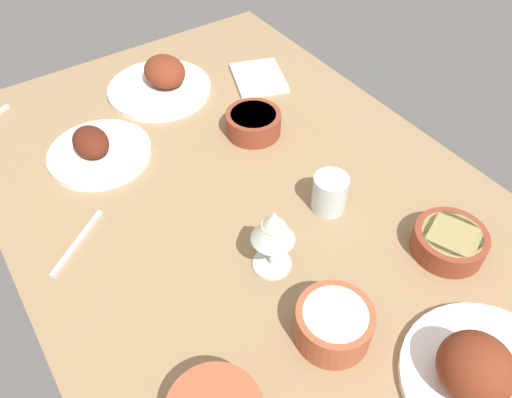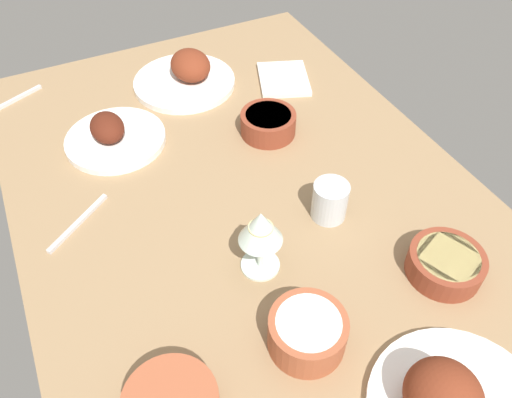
{
  "view_description": "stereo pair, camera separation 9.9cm",
  "coord_description": "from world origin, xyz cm",
  "px_view_note": "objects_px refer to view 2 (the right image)",
  "views": [
    {
      "loc": [
        56.3,
        -38.33,
        77.41
      ],
      "look_at": [
        0.0,
        0.0,
        6.0
      ],
      "focal_mm": 35.39,
      "sensor_mm": 36.0,
      "label": 1
    },
    {
      "loc": [
        61.24,
        -29.8,
        77.41
      ],
      "look_at": [
        0.0,
        0.0,
        6.0
      ],
      "focal_mm": 35.39,
      "sensor_mm": 36.0,
      "label": 2
    }
  ],
  "objects_px": {
    "bowl_soup": "(268,123)",
    "spoon_loose": "(13,101)",
    "folded_napkin": "(284,79)",
    "fork_loose": "(78,223)",
    "bowl_pasta": "(446,263)",
    "bowl_cream": "(307,332)",
    "plate_center_main": "(113,136)",
    "plate_near_viewer": "(187,75)",
    "wine_glass": "(261,230)",
    "water_tumbler": "(330,201)"
  },
  "relations": [
    {
      "from": "bowl_cream",
      "to": "plate_near_viewer",
      "type": "bearing_deg",
      "value": 173.33
    },
    {
      "from": "folded_napkin",
      "to": "fork_loose",
      "type": "bearing_deg",
      "value": -66.01
    },
    {
      "from": "bowl_soup",
      "to": "wine_glass",
      "type": "distance_m",
      "value": 0.38
    },
    {
      "from": "plate_near_viewer",
      "to": "wine_glass",
      "type": "relative_size",
      "value": 1.84
    },
    {
      "from": "bowl_cream",
      "to": "folded_napkin",
      "type": "height_order",
      "value": "bowl_cream"
    },
    {
      "from": "bowl_pasta",
      "to": "bowl_soup",
      "type": "relative_size",
      "value": 1.04
    },
    {
      "from": "bowl_cream",
      "to": "bowl_soup",
      "type": "bearing_deg",
      "value": 159.61
    },
    {
      "from": "bowl_cream",
      "to": "water_tumbler",
      "type": "xyz_separation_m",
      "value": [
        -0.22,
        0.17,
        0.0
      ]
    },
    {
      "from": "plate_near_viewer",
      "to": "wine_glass",
      "type": "bearing_deg",
      "value": -8.34
    },
    {
      "from": "plate_near_viewer",
      "to": "spoon_loose",
      "type": "relative_size",
      "value": 1.61
    },
    {
      "from": "bowl_pasta",
      "to": "fork_loose",
      "type": "distance_m",
      "value": 0.68
    },
    {
      "from": "plate_center_main",
      "to": "bowl_soup",
      "type": "xyz_separation_m",
      "value": [
        0.12,
        0.33,
        0.01
      ]
    },
    {
      "from": "plate_center_main",
      "to": "plate_near_viewer",
      "type": "xyz_separation_m",
      "value": [
        -0.15,
        0.23,
        0.01
      ]
    },
    {
      "from": "bowl_cream",
      "to": "spoon_loose",
      "type": "xyz_separation_m",
      "value": [
        -0.88,
        -0.33,
        -0.03
      ]
    },
    {
      "from": "wine_glass",
      "to": "plate_center_main",
      "type": "bearing_deg",
      "value": -162.29
    },
    {
      "from": "bowl_cream",
      "to": "bowl_soup",
      "type": "xyz_separation_m",
      "value": [
        -0.5,
        0.18,
        -0.01
      ]
    },
    {
      "from": "water_tumbler",
      "to": "fork_loose",
      "type": "relative_size",
      "value": 0.48
    },
    {
      "from": "bowl_pasta",
      "to": "folded_napkin",
      "type": "relative_size",
      "value": 0.86
    },
    {
      "from": "wine_glass",
      "to": "fork_loose",
      "type": "relative_size",
      "value": 0.87
    },
    {
      "from": "plate_center_main",
      "to": "bowl_cream",
      "type": "relative_size",
      "value": 1.82
    },
    {
      "from": "bowl_cream",
      "to": "bowl_soup",
      "type": "height_order",
      "value": "bowl_cream"
    },
    {
      "from": "water_tumbler",
      "to": "bowl_cream",
      "type": "bearing_deg",
      "value": -38.69
    },
    {
      "from": "plate_center_main",
      "to": "bowl_pasta",
      "type": "relative_size",
      "value": 1.7
    },
    {
      "from": "wine_glass",
      "to": "spoon_loose",
      "type": "relative_size",
      "value": 0.87
    },
    {
      "from": "plate_near_viewer",
      "to": "spoon_loose",
      "type": "xyz_separation_m",
      "value": [
        -0.11,
        -0.42,
        -0.02
      ]
    },
    {
      "from": "wine_glass",
      "to": "fork_loose",
      "type": "bearing_deg",
      "value": -131.74
    },
    {
      "from": "plate_near_viewer",
      "to": "bowl_pasta",
      "type": "bearing_deg",
      "value": 14.57
    },
    {
      "from": "bowl_cream",
      "to": "wine_glass",
      "type": "height_order",
      "value": "wine_glass"
    },
    {
      "from": "plate_near_viewer",
      "to": "spoon_loose",
      "type": "bearing_deg",
      "value": -105.15
    },
    {
      "from": "bowl_soup",
      "to": "fork_loose",
      "type": "relative_size",
      "value": 0.78
    },
    {
      "from": "folded_napkin",
      "to": "bowl_soup",
      "type": "bearing_deg",
      "value": -37.61
    },
    {
      "from": "folded_napkin",
      "to": "spoon_loose",
      "type": "distance_m",
      "value": 0.68
    },
    {
      "from": "plate_center_main",
      "to": "bowl_cream",
      "type": "height_order",
      "value": "plate_center_main"
    },
    {
      "from": "water_tumbler",
      "to": "wine_glass",
      "type": "bearing_deg",
      "value": -73.06
    },
    {
      "from": "plate_center_main",
      "to": "plate_near_viewer",
      "type": "relative_size",
      "value": 0.87
    },
    {
      "from": "bowl_soup",
      "to": "spoon_loose",
      "type": "xyz_separation_m",
      "value": [
        -0.38,
        -0.51,
        -0.02
      ]
    },
    {
      "from": "bowl_pasta",
      "to": "fork_loose",
      "type": "height_order",
      "value": "bowl_pasta"
    },
    {
      "from": "plate_center_main",
      "to": "folded_napkin",
      "type": "xyz_separation_m",
      "value": [
        -0.05,
        0.46,
        -0.01
      ]
    },
    {
      "from": "bowl_pasta",
      "to": "bowl_cream",
      "type": "bearing_deg",
      "value": -87.36
    },
    {
      "from": "spoon_loose",
      "to": "folded_napkin",
      "type": "bearing_deg",
      "value": 136.4
    },
    {
      "from": "wine_glass",
      "to": "water_tumbler",
      "type": "distance_m",
      "value": 0.19
    },
    {
      "from": "folded_napkin",
      "to": "fork_loose",
      "type": "distance_m",
      "value": 0.64
    },
    {
      "from": "bowl_cream",
      "to": "fork_loose",
      "type": "xyz_separation_m",
      "value": [
        -0.41,
        -0.27,
        -0.03
      ]
    },
    {
      "from": "bowl_cream",
      "to": "folded_napkin",
      "type": "distance_m",
      "value": 0.74
    },
    {
      "from": "plate_near_viewer",
      "to": "bowl_cream",
      "type": "distance_m",
      "value": 0.77
    },
    {
      "from": "plate_near_viewer",
      "to": "fork_loose",
      "type": "height_order",
      "value": "plate_near_viewer"
    },
    {
      "from": "bowl_cream",
      "to": "folded_napkin",
      "type": "relative_size",
      "value": 0.81
    },
    {
      "from": "wine_glass",
      "to": "water_tumbler",
      "type": "relative_size",
      "value": 1.81
    },
    {
      "from": "plate_center_main",
      "to": "bowl_soup",
      "type": "distance_m",
      "value": 0.35
    },
    {
      "from": "plate_near_viewer",
      "to": "bowl_soup",
      "type": "bearing_deg",
      "value": 19.49
    }
  ]
}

